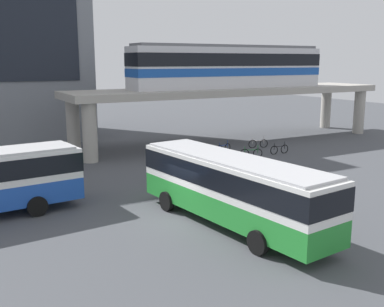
{
  "coord_description": "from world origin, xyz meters",
  "views": [
    {
      "loc": [
        -9.88,
        -18.52,
        7.46
      ],
      "look_at": [
        2.71,
        4.07,
        2.2
      ],
      "focal_mm": 42.72,
      "sensor_mm": 36.0,
      "label": 1
    }
  ],
  "objects_px": {
    "bicycle_orange": "(199,155)",
    "bus_main": "(231,184)",
    "bicycle_brown": "(159,158)",
    "train": "(230,66)",
    "pedestrian_waiting_near_stop": "(175,171)",
    "bicycle_silver": "(258,144)",
    "bicycle_blue": "(224,148)",
    "bicycle_black": "(279,149)",
    "bicycle_green": "(251,153)"
  },
  "relations": [
    {
      "from": "train",
      "to": "bicycle_green",
      "type": "distance_m",
      "value": 9.92
    },
    {
      "from": "bus_main",
      "to": "bicycle_blue",
      "type": "xyz_separation_m",
      "value": [
        9.03,
        14.51,
        -1.63
      ]
    },
    {
      "from": "bicycle_orange",
      "to": "bicycle_black",
      "type": "distance_m",
      "value": 6.99
    },
    {
      "from": "bicycle_brown",
      "to": "bicycle_silver",
      "type": "bearing_deg",
      "value": 6.83
    },
    {
      "from": "bicycle_black",
      "to": "pedestrian_waiting_near_stop",
      "type": "relative_size",
      "value": 1.04
    },
    {
      "from": "train",
      "to": "pedestrian_waiting_near_stop",
      "type": "xyz_separation_m",
      "value": [
        -11.2,
        -10.96,
        -6.2
      ]
    },
    {
      "from": "bicycle_blue",
      "to": "bicycle_brown",
      "type": "relative_size",
      "value": 1.0
    },
    {
      "from": "bicycle_silver",
      "to": "pedestrian_waiting_near_stop",
      "type": "bearing_deg",
      "value": -148.75
    },
    {
      "from": "bicycle_brown",
      "to": "pedestrian_waiting_near_stop",
      "type": "xyz_separation_m",
      "value": [
        -1.69,
        -5.94,
        0.45
      ]
    },
    {
      "from": "bicycle_blue",
      "to": "pedestrian_waiting_near_stop",
      "type": "xyz_separation_m",
      "value": [
        -7.93,
        -6.76,
        0.45
      ]
    },
    {
      "from": "bicycle_black",
      "to": "pedestrian_waiting_near_stop",
      "type": "xyz_separation_m",
      "value": [
        -11.67,
        -4.16,
        0.45
      ]
    },
    {
      "from": "bicycle_silver",
      "to": "bicycle_black",
      "type": "bearing_deg",
      "value": -92.2
    },
    {
      "from": "bicycle_blue",
      "to": "bicycle_brown",
      "type": "height_order",
      "value": "same"
    },
    {
      "from": "bus_main",
      "to": "bicycle_brown",
      "type": "relative_size",
      "value": 6.54
    },
    {
      "from": "bicycle_orange",
      "to": "bicycle_silver",
      "type": "height_order",
      "value": "same"
    },
    {
      "from": "bicycle_silver",
      "to": "bicycle_brown",
      "type": "height_order",
      "value": "same"
    },
    {
      "from": "bus_main",
      "to": "bicycle_orange",
      "type": "distance_m",
      "value": 14.59
    },
    {
      "from": "bicycle_orange",
      "to": "bicycle_black",
      "type": "relative_size",
      "value": 1.0
    },
    {
      "from": "bicycle_black",
      "to": "bicycle_silver",
      "type": "xyz_separation_m",
      "value": [
        0.11,
        2.98,
        0.0
      ]
    },
    {
      "from": "bus_main",
      "to": "bicycle_orange",
      "type": "height_order",
      "value": "bus_main"
    },
    {
      "from": "bicycle_orange",
      "to": "bus_main",
      "type": "bearing_deg",
      "value": -114.06
    },
    {
      "from": "train",
      "to": "bicycle_silver",
      "type": "distance_m",
      "value": 7.69
    },
    {
      "from": "bicycle_orange",
      "to": "train",
      "type": "bearing_deg",
      "value": 40.57
    },
    {
      "from": "bicycle_silver",
      "to": "bicycle_green",
      "type": "bearing_deg",
      "value": -134.39
    },
    {
      "from": "bicycle_blue",
      "to": "bicycle_brown",
      "type": "distance_m",
      "value": 6.3
    },
    {
      "from": "bicycle_blue",
      "to": "bicycle_black",
      "type": "bearing_deg",
      "value": -34.81
    },
    {
      "from": "bus_main",
      "to": "bicycle_brown",
      "type": "height_order",
      "value": "bus_main"
    },
    {
      "from": "bicycle_blue",
      "to": "bicycle_silver",
      "type": "distance_m",
      "value": 3.87
    },
    {
      "from": "bicycle_black",
      "to": "bicycle_green",
      "type": "height_order",
      "value": "same"
    },
    {
      "from": "bicycle_green",
      "to": "bicycle_blue",
      "type": "height_order",
      "value": "same"
    },
    {
      "from": "train",
      "to": "bicycle_orange",
      "type": "distance_m",
      "value": 10.72
    },
    {
      "from": "train",
      "to": "bicycle_blue",
      "type": "bearing_deg",
      "value": -127.89
    },
    {
      "from": "bicycle_blue",
      "to": "bicycle_green",
      "type": "bearing_deg",
      "value": -73.71
    },
    {
      "from": "bus_main",
      "to": "bicycle_blue",
      "type": "bearing_deg",
      "value": 58.1
    },
    {
      "from": "bicycle_orange",
      "to": "bicycle_black",
      "type": "bearing_deg",
      "value": -10.97
    },
    {
      "from": "bicycle_black",
      "to": "bicycle_silver",
      "type": "height_order",
      "value": "same"
    },
    {
      "from": "bicycle_black",
      "to": "bicycle_brown",
      "type": "height_order",
      "value": "same"
    },
    {
      "from": "train",
      "to": "bicycle_black",
      "type": "relative_size",
      "value": 10.72
    },
    {
      "from": "bicycle_orange",
      "to": "bicycle_green",
      "type": "relative_size",
      "value": 1.08
    },
    {
      "from": "bicycle_black",
      "to": "bicycle_brown",
      "type": "bearing_deg",
      "value": 169.91
    },
    {
      "from": "bicycle_black",
      "to": "bicycle_green",
      "type": "xyz_separation_m",
      "value": [
        -2.94,
        -0.14,
        0.0
      ]
    },
    {
      "from": "bicycle_silver",
      "to": "bus_main",
      "type": "bearing_deg",
      "value": -130.86
    },
    {
      "from": "bicycle_blue",
      "to": "pedestrian_waiting_near_stop",
      "type": "bearing_deg",
      "value": -139.53
    },
    {
      "from": "bus_main",
      "to": "bicycle_silver",
      "type": "xyz_separation_m",
      "value": [
        12.88,
        14.89,
        -1.63
      ]
    },
    {
      "from": "bus_main",
      "to": "bicycle_blue",
      "type": "relative_size",
      "value": 6.55
    },
    {
      "from": "train",
      "to": "bicycle_black",
      "type": "distance_m",
      "value": 9.52
    },
    {
      "from": "bicycle_orange",
      "to": "bicycle_blue",
      "type": "distance_m",
      "value": 3.37
    },
    {
      "from": "bicycle_green",
      "to": "bicycle_blue",
      "type": "distance_m",
      "value": 2.85
    },
    {
      "from": "bicycle_green",
      "to": "pedestrian_waiting_near_stop",
      "type": "relative_size",
      "value": 0.97
    },
    {
      "from": "bus_main",
      "to": "train",
      "type": "bearing_deg",
      "value": 56.68
    }
  ]
}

